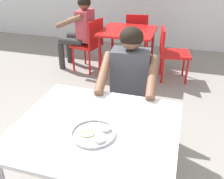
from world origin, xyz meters
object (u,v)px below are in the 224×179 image
at_px(patron_background, 80,27).
at_px(table_background_red, 128,36).
at_px(chair_foreground, 131,93).
at_px(chair_red_far, 137,34).
at_px(chair_red_left, 90,42).
at_px(thali_tray, 94,133).
at_px(table_foreground, 96,135).
at_px(chair_red_right, 170,51).
at_px(diner_foreground, 129,84).

bearing_deg(patron_background, table_background_red, -0.12).
height_order(chair_foreground, chair_red_far, chair_foreground).
bearing_deg(chair_red_left, chair_foreground, -55.95).
height_order(thali_tray, chair_foreground, chair_foreground).
xyz_separation_m(table_foreground, chair_red_left, (-0.96, 2.40, -0.17)).
relative_size(chair_red_left, patron_background, 0.72).
distance_m(thali_tray, patron_background, 2.82).
distance_m(chair_foreground, chair_red_left, 1.79).
height_order(table_background_red, chair_red_left, chair_red_left).
distance_m(thali_tray, chair_red_right, 2.54).
distance_m(thali_tray, table_background_red, 2.59).
distance_m(chair_red_right, chair_red_far, 0.91).
bearing_deg(chair_foreground, chair_red_far, 99.94).
distance_m(diner_foreground, chair_red_right, 1.76).
relative_size(chair_foreground, chair_red_left, 1.03).
height_order(table_background_red, patron_background, patron_background).
bearing_deg(patron_background, thali_tray, -65.47).
height_order(diner_foreground, chair_red_left, diner_foreground).
height_order(chair_red_left, patron_background, patron_background).
bearing_deg(table_foreground, diner_foreground, 85.10).
relative_size(table_background_red, chair_red_far, 0.96).
relative_size(diner_foreground, chair_red_far, 1.43).
xyz_separation_m(chair_foreground, chair_red_left, (-1.00, 1.48, -0.01)).
relative_size(thali_tray, chair_red_right, 0.36).
relative_size(table_foreground, thali_tray, 3.74).
bearing_deg(chair_red_far, chair_red_right, -45.62).
relative_size(chair_foreground, diner_foreground, 0.73).
xyz_separation_m(table_foreground, table_background_red, (-0.36, 2.47, -0.05)).
distance_m(chair_red_right, patron_background, 1.48).
height_order(table_foreground, thali_tray, thali_tray).
bearing_deg(chair_foreground, diner_foreground, -85.95).
height_order(table_background_red, chair_red_far, chair_red_far).
distance_m(table_foreground, table_background_red, 2.50).
height_order(diner_foreground, chair_red_far, diner_foreground).
bearing_deg(chair_red_far, table_foreground, -83.80).
xyz_separation_m(chair_red_right, chair_red_far, (-0.64, 0.65, 0.02)).
distance_m(table_foreground, chair_red_far, 3.09).
bearing_deg(chair_red_left, diner_foreground, -59.18).
bearing_deg(chair_foreground, table_background_red, 104.59).
bearing_deg(chair_red_far, thali_tray, -83.70).
relative_size(table_background_red, chair_red_right, 1.02).
bearing_deg(table_background_red, chair_red_right, -4.64).
xyz_separation_m(table_background_red, patron_background, (-0.79, 0.00, 0.08)).
bearing_deg(diner_foreground, chair_red_right, 81.86).
relative_size(table_background_red, chair_red_left, 0.96).
xyz_separation_m(thali_tray, chair_red_right, (0.29, 2.51, -0.29)).
bearing_deg(diner_foreground, table_background_red, 103.30).
bearing_deg(thali_tray, chair_red_far, 96.30).
xyz_separation_m(table_background_red, chair_red_far, (0.03, 0.60, -0.13)).
distance_m(table_background_red, chair_red_right, 0.69).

